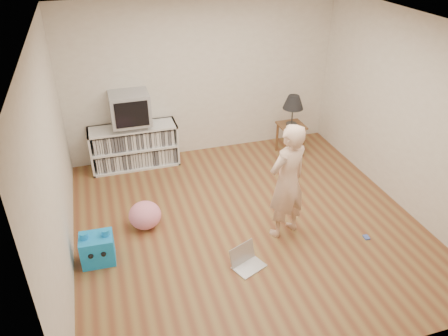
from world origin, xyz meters
TOP-DOWN VIEW (x-y plane):
  - ground at (0.00, 0.00)m, footprint 4.50×4.50m
  - walls at (0.00, 0.00)m, footprint 4.52×4.52m
  - ceiling at (0.00, 0.00)m, footprint 4.50×4.50m
  - media_unit at (-1.23, 2.04)m, footprint 1.40×0.45m
  - dvd_deck at (-1.23, 2.02)m, footprint 0.45×0.35m
  - crt_tv at (-1.23, 2.02)m, footprint 0.60×0.53m
  - side_table at (1.38, 1.65)m, footprint 0.42×0.42m
  - table_lamp at (1.38, 1.65)m, footprint 0.34×0.34m
  - person at (0.39, -0.32)m, footprint 0.66×0.54m
  - laptop at (-0.28, -0.77)m, footprint 0.45×0.41m
  - playing_cards at (1.38, -0.75)m, footprint 0.07×0.10m
  - plush_blue at (-1.95, -0.19)m, footprint 0.40×0.35m
  - plush_pink at (-1.31, 0.33)m, footprint 0.46×0.46m

SIDE VIEW (x-z plane):
  - ground at x=0.00m, z-range 0.00..0.00m
  - playing_cards at x=1.38m, z-range 0.00..0.02m
  - laptop at x=-0.28m, z-range -0.06..0.19m
  - plush_pink at x=-1.31m, z-range 0.00..0.36m
  - plush_blue at x=-1.95m, z-range -0.03..0.42m
  - media_unit at x=-1.23m, z-range 0.00..0.70m
  - side_table at x=1.38m, z-range 0.14..0.69m
  - dvd_deck at x=-1.23m, z-range 0.70..0.77m
  - person at x=0.39m, z-range 0.00..1.55m
  - table_lamp at x=1.38m, z-range 0.68..1.20m
  - crt_tv at x=-1.23m, z-range 0.77..1.27m
  - walls at x=0.00m, z-range 0.00..2.60m
  - ceiling at x=0.00m, z-range 2.60..2.60m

